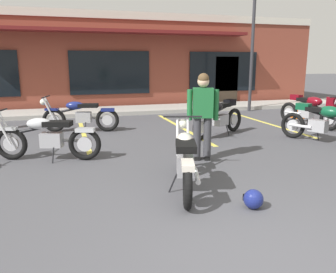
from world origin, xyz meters
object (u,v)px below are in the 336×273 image
motorcycle_silver_naked (312,109)px  motorcycle_orange_scrambler (327,122)px  motorcycle_red_sportbike (46,137)px  motorcycle_green_cafe_racer (80,115)px  motorcycle_black_cruiser (216,116)px  motorcycle_foreground_classic (185,159)px  helmet_on_pavement (253,199)px  person_in_black_shirt (203,112)px  parking_lot_lamp_post (255,19)px  traffic_cone (298,110)px

motorcycle_silver_naked → motorcycle_orange_scrambler: same height
motorcycle_silver_naked → motorcycle_orange_scrambler: size_ratio=1.05×
motorcycle_red_sportbike → motorcycle_green_cafe_racer: same height
motorcycle_black_cruiser → motorcycle_green_cafe_racer: 3.69m
motorcycle_foreground_classic → motorcycle_green_cafe_racer: (-1.29, 4.89, 0.00)m
motorcycle_black_cruiser → helmet_on_pavement: motorcycle_black_cruiser is taller
motorcycle_red_sportbike → helmet_on_pavement: bearing=-50.2°
motorcycle_foreground_classic → person_in_black_shirt: (0.84, 1.35, 0.49)m
motorcycle_red_sportbike → motorcycle_green_cafe_racer: bearing=74.1°
motorcycle_foreground_classic → parking_lot_lamp_post: parking_lot_lamp_post is taller
motorcycle_green_cafe_racer → parking_lot_lamp_post: bearing=18.2°
motorcycle_foreground_classic → motorcycle_silver_naked: size_ratio=0.98×
helmet_on_pavement → parking_lot_lamp_post: size_ratio=0.05×
motorcycle_black_cruiser → motorcycle_green_cafe_racer: (-3.31, 1.61, -0.07)m
motorcycle_green_cafe_racer → motorcycle_orange_scrambler: size_ratio=1.05×
traffic_cone → motorcycle_foreground_classic: bearing=-139.1°
helmet_on_pavement → traffic_cone: traffic_cone is taller
motorcycle_red_sportbike → person_in_black_shirt: (2.88, -0.88, 0.49)m
motorcycle_foreground_classic → motorcycle_black_cruiser: same height
motorcycle_black_cruiser → helmet_on_pavement: 4.49m
person_in_black_shirt → motorcycle_black_cruiser: bearing=58.4°
motorcycle_orange_scrambler → parking_lot_lamp_post: (1.10, 5.27, 2.87)m
motorcycle_red_sportbike → motorcycle_orange_scrambler: bearing=-4.4°
motorcycle_black_cruiser → motorcycle_green_cafe_racer: same height
traffic_cone → motorcycle_silver_naked: bearing=-114.9°
motorcycle_red_sportbike → helmet_on_pavement: motorcycle_red_sportbike is taller
motorcycle_green_cafe_racer → parking_lot_lamp_post: (6.50, 2.14, 2.93)m
person_in_black_shirt → traffic_cone: bearing=36.7°
motorcycle_green_cafe_racer → motorcycle_silver_naked: bearing=-11.0°
motorcycle_black_cruiser → motorcycle_green_cafe_racer: bearing=154.1°
motorcycle_green_cafe_racer → motorcycle_orange_scrambler: (5.40, -3.13, 0.07)m
parking_lot_lamp_post → motorcycle_green_cafe_racer: bearing=-161.8°
motorcycle_orange_scrambler → traffic_cone: motorcycle_orange_scrambler is taller
person_in_black_shirt → motorcycle_green_cafe_racer: bearing=121.0°
motorcycle_red_sportbike → parking_lot_lamp_post: (7.26, 4.80, 2.93)m
motorcycle_black_cruiser → helmet_on_pavement: (-1.42, -4.24, -0.40)m
motorcycle_orange_scrambler → motorcycle_green_cafe_racer: bearing=149.9°
traffic_cone → parking_lot_lamp_post: size_ratio=0.10×
motorcycle_foreground_classic → motorcycle_green_cafe_racer: 5.06m
motorcycle_black_cruiser → motorcycle_red_sportbike: bearing=-165.6°
person_in_black_shirt → motorcycle_silver_naked: bearing=27.4°
motorcycle_black_cruiser → person_in_black_shirt: person_in_black_shirt is taller
motorcycle_red_sportbike → helmet_on_pavement: (2.66, -3.19, -0.33)m
person_in_black_shirt → traffic_cone: (5.10, 3.80, -0.69)m
motorcycle_foreground_classic → motorcycle_black_cruiser: (2.02, 3.28, 0.07)m
motorcycle_red_sportbike → motorcycle_green_cafe_racer: size_ratio=0.99×
motorcycle_silver_naked → helmet_on_pavement: (-4.62, -4.58, -0.40)m
motorcycle_silver_naked → motorcycle_green_cafe_racer: same height
motorcycle_foreground_classic → person_in_black_shirt: size_ratio=1.23×
motorcycle_silver_naked → motorcycle_green_cafe_racer: size_ratio=1.01×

